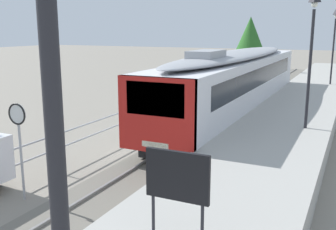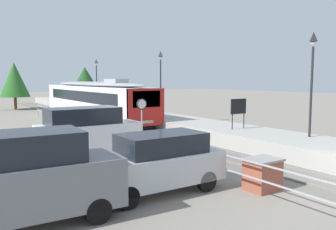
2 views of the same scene
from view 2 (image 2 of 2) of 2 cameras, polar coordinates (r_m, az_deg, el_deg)
ground_plane at (r=30.22m, az=-16.65°, el=-1.65°), size 160.00×160.00×0.00m
track_rails at (r=31.20m, az=-11.38°, el=-1.22°), size 3.20×60.00×0.14m
commuter_train at (r=31.92m, az=-12.12°, el=2.73°), size 2.82×19.27×3.74m
station_platform at (r=32.51m, az=-6.08°, el=-0.11°), size 3.90×60.00×0.90m
platform_lamp_near_end at (r=19.12m, az=22.72°, el=7.74°), size 0.34×0.34×5.35m
platform_lamp_mid_platform at (r=29.67m, az=-1.23°, el=7.41°), size 0.34×0.34×5.35m
platform_lamp_far_end at (r=42.54m, az=-11.72°, el=6.85°), size 0.34×0.34×5.35m
platform_notice_board at (r=21.02m, az=11.54°, el=1.24°), size 1.20×0.08×1.80m
speed_limit_sign at (r=19.07m, az=-4.33°, el=0.68°), size 0.61×0.10×2.81m
brick_utility_cabinet at (r=12.67m, az=15.33°, el=-9.37°), size 1.21×0.99×1.13m
carpark_fence at (r=20.68m, az=-9.43°, el=-2.36°), size 0.06×36.06×1.25m
parked_suv_silver at (r=11.87m, az=-1.68°, el=-7.76°), size 4.61×1.92×2.04m
parked_van_grey at (r=9.94m, az=-22.62°, el=-9.57°), size 4.99×2.18×2.51m
parked_van_white at (r=17.34m, az=-13.09°, el=-2.75°), size 4.91×1.98×2.51m
tree_behind_carpark at (r=58.22m, az=-13.54°, el=5.64°), size 4.93×4.93×5.80m
tree_behind_station_far at (r=47.75m, az=-24.01°, el=5.34°), size 3.65×3.65×5.96m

